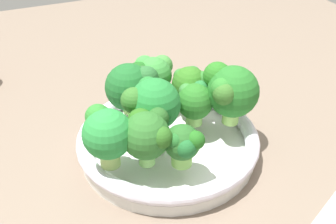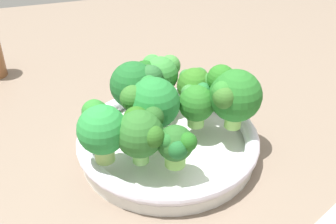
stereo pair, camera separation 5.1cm
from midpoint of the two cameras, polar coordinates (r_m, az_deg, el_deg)
name	(u,v)px [view 1 (the left image)]	position (r cm, az deg, el deg)	size (l,w,h in cm)	color
ground_plane	(162,145)	(58.54, -3.34, -4.70)	(130.00, 130.00, 2.50)	#796757
bowl	(168,141)	(54.08, -2.72, -4.28)	(24.13, 24.13, 3.54)	white
broccoli_floret_0	(194,101)	(52.76, 0.95, 1.54)	(5.22, 4.81, 5.82)	#86C25C
broccoli_floret_1	(147,134)	(45.89, -6.17, -3.15)	(6.51, 5.99, 6.78)	#83C963
broccoli_floret_2	(151,104)	(49.78, -5.35, 1.09)	(6.53, 7.39, 8.01)	#8AC662
broccoli_floret_3	(106,132)	(46.21, -11.85, -2.96)	(6.44, 5.82, 7.34)	#A2CB6A
broccoli_floret_4	(154,74)	(57.55, -4.57, 5.26)	(5.80, 5.89, 6.88)	#95D767
broccoli_floret_5	(230,90)	(52.28, 5.97, 2.98)	(7.70, 7.11, 8.18)	#A1DB69
broccoli_floret_6	(183,144)	(45.75, -1.02, -4.67)	(4.72, 4.24, 5.27)	#7DBB50
broccoli_floret_7	(133,84)	(55.35, -7.67, 3.81)	(6.53, 7.16, 7.25)	#85BF54
broccoli_floret_8	(191,83)	(56.20, 0.64, 4.00)	(5.18, 5.44, 6.12)	#8FC65D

